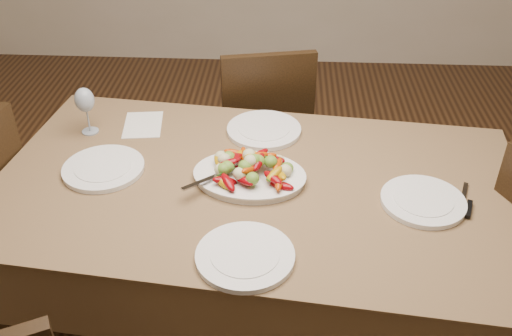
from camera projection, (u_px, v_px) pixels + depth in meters
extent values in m
cube|color=brown|center=(256.00, 261.00, 2.21)|extent=(1.94, 1.23, 0.76)
ellipsoid|color=white|center=(250.00, 177.00, 2.00)|extent=(0.41, 0.32, 0.02)
cylinder|color=white|center=(104.00, 168.00, 2.05)|extent=(0.29, 0.29, 0.02)
cylinder|color=white|center=(423.00, 201.00, 1.89)|extent=(0.28, 0.28, 0.02)
cylinder|color=white|center=(264.00, 130.00, 2.27)|extent=(0.30, 0.30, 0.02)
cylinder|color=white|center=(245.00, 256.00, 1.68)|extent=(0.29, 0.29, 0.02)
cube|color=silver|center=(143.00, 125.00, 2.32)|extent=(0.18, 0.23, 0.00)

